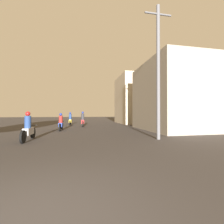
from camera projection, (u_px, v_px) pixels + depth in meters
name	position (u px, v px, depth m)	size (l,w,h in m)	color
motorcycle_silver	(28.00, 129.00, 7.97)	(0.60, 2.14, 1.56)	black
motorcycle_blue	(61.00, 123.00, 12.80)	(0.60, 1.93, 1.49)	black
motorcycle_red	(83.00, 121.00, 16.43)	(0.60, 2.09, 1.67)	black
motorcycle_yellow	(70.00, 120.00, 18.91)	(0.60, 1.88, 1.61)	black
building_right_near	(172.00, 97.00, 13.39)	(5.10, 6.80, 5.90)	gray
building_right_far	(133.00, 100.00, 22.31)	(4.28, 6.32, 6.87)	beige
utility_pole_near	(158.00, 69.00, 8.44)	(1.60, 0.20, 7.59)	slate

